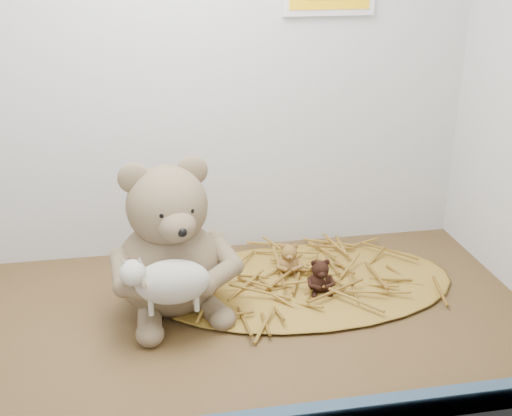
{
  "coord_description": "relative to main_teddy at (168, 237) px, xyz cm",
  "views": [
    {
      "loc": [
        -7.11,
        -95.7,
        61.21
      ],
      "look_at": [
        10.63,
        1.88,
        20.31
      ],
      "focal_mm": 45.0,
      "sensor_mm": 36.0,
      "label": 1
    }
  ],
  "objects": [
    {
      "name": "toy_lamb",
      "position": [
        0.0,
        -10.1,
        -3.25
      ],
      "size": [
        15.94,
        9.73,
        10.3
      ],
      "primitive_type": null,
      "color": "beige",
      "rests_on": "main_teddy"
    },
    {
      "name": "straw_bed",
      "position": [
        25.5,
        3.47,
        -13.52
      ],
      "size": [
        58.91,
        34.21,
        1.14
      ],
      "primitive_type": "ellipsoid",
      "color": "olive",
      "rests_on": "shelf_floor"
    },
    {
      "name": "main_teddy",
      "position": [
        0.0,
        0.0,
        0.0
      ],
      "size": [
        27.29,
        28.25,
        28.17
      ],
      "primitive_type": null,
      "rotation": [
        0.0,
        0.0,
        0.21
      ],
      "color": "#7D6A4D",
      "rests_on": "shelf_floor"
    },
    {
      "name": "mini_teddy_brown",
      "position": [
        27.55,
        -0.47,
        -9.67
      ],
      "size": [
        5.48,
        5.77,
        6.55
      ],
      "primitive_type": null,
      "rotation": [
        0.0,
        0.0,
        -0.04
      ],
      "color": "black",
      "rests_on": "straw_bed"
    },
    {
      "name": "alcove_shell",
      "position": [
        4.12,
        2.74,
        30.91
      ],
      "size": [
        120.4,
        60.2,
        90.4
      ],
      "color": "#402C16",
      "rests_on": "ground"
    },
    {
      "name": "mini_teddy_tan",
      "position": [
        23.45,
        7.4,
        -9.71
      ],
      "size": [
        6.02,
        6.26,
        6.48
      ],
      "primitive_type": null,
      "rotation": [
        0.0,
        0.0,
        -0.16
      ],
      "color": "#9A6432",
      "rests_on": "straw_bed"
    }
  ]
}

